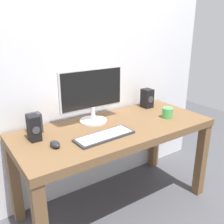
% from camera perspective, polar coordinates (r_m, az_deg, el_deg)
% --- Properties ---
extents(ground_plane, '(6.00, 6.00, 0.00)m').
position_cam_1_polar(ground_plane, '(2.33, 0.60, -20.07)').
color(ground_plane, '#4C4C51').
extents(wall_back, '(2.52, 0.04, 3.00)m').
position_cam_1_polar(wall_back, '(2.12, -5.49, 19.86)').
color(wall_back, silver).
rests_on(wall_back, ground_plane).
extents(desk, '(1.53, 0.68, 0.73)m').
position_cam_1_polar(desk, '(1.99, 0.66, -5.82)').
color(desk, brown).
rests_on(desk, ground_plane).
extents(monitor, '(0.54, 0.22, 0.43)m').
position_cam_1_polar(monitor, '(1.97, -4.53, 4.14)').
color(monitor, silver).
rests_on(monitor, desk).
extents(keyboard_primary, '(0.44, 0.18, 0.02)m').
position_cam_1_polar(keyboard_primary, '(1.76, -1.68, -5.44)').
color(keyboard_primary, '#333338').
rests_on(keyboard_primary, desk).
extents(mouse, '(0.06, 0.10, 0.04)m').
position_cam_1_polar(mouse, '(1.66, -12.73, -7.09)').
color(mouse, '#232328').
rests_on(mouse, desk).
extents(speaker_right, '(0.09, 0.10, 0.17)m').
position_cam_1_polar(speaker_right, '(2.38, 7.92, 3.09)').
color(speaker_right, black).
rests_on(speaker_right, desk).
extents(speaker_left, '(0.07, 0.10, 0.17)m').
position_cam_1_polar(speaker_left, '(1.77, -17.21, -3.46)').
color(speaker_left, black).
rests_on(speaker_left, desk).
extents(audio_controller, '(0.10, 0.09, 0.14)m').
position_cam_1_polar(audio_controller, '(1.89, -17.10, -2.41)').
color(audio_controller, '#333338').
rests_on(audio_controller, desk).
extents(coffee_mug, '(0.09, 0.09, 0.08)m').
position_cam_1_polar(coffee_mug, '(2.16, 12.38, -0.16)').
color(coffee_mug, '#4CB259').
rests_on(coffee_mug, desk).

